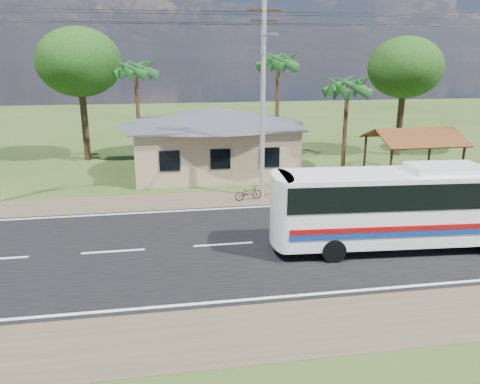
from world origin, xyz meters
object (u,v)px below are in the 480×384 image
Objects in this scene: waiting_shed at (414,138)px; person at (358,192)px; coach_bus at (418,201)px; motorcycle at (248,193)px.

person is (-5.47, -4.66, -1.89)m from waiting_shed.
waiting_shed is 3.10× the size of person.
coach_bus reaches higher than person.
coach_bus is (-5.25, -10.00, -0.73)m from waiting_shed.
coach_bus is at bearing -156.53° from motorcycle.
motorcycle is at bearing 130.13° from coach_bus.
waiting_shed reaches higher than person.
person is at bearing -139.56° from waiting_shed.
waiting_shed is 0.46× the size of coach_bus.
motorcycle is 5.83m from person.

